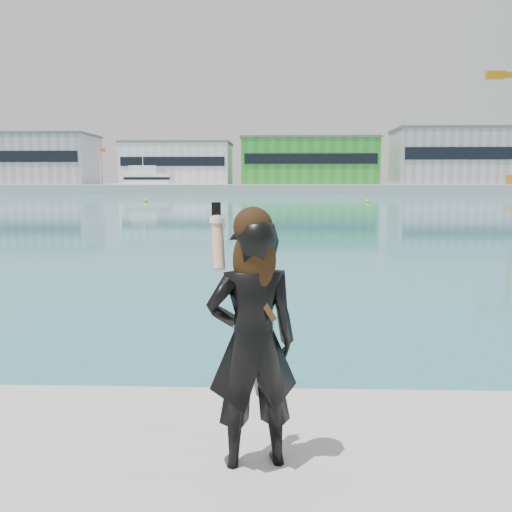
# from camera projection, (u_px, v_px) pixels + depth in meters

# --- Properties ---
(far_quay) EXTENTS (320.00, 40.00, 2.00)m
(far_quay) POSITION_uv_depth(u_px,v_px,m) (274.00, 188.00, 133.27)
(far_quay) COLOR #9E9E99
(far_quay) RESTS_ON ground
(warehouse_grey_left) EXTENTS (26.52, 16.36, 11.50)m
(warehouse_grey_left) POSITION_uv_depth(u_px,v_px,m) (37.00, 159.00, 132.25)
(warehouse_grey_left) COLOR gray
(warehouse_grey_left) RESTS_ON far_quay
(warehouse_white) EXTENTS (24.48, 15.35, 9.50)m
(warehouse_white) POSITION_uv_depth(u_px,v_px,m) (178.00, 163.00, 131.26)
(warehouse_white) COLOR silver
(warehouse_white) RESTS_ON far_quay
(warehouse_green) EXTENTS (30.60, 16.36, 10.50)m
(warehouse_green) POSITION_uv_depth(u_px,v_px,m) (309.00, 161.00, 130.17)
(warehouse_green) COLOR #268D23
(warehouse_green) RESTS_ON far_quay
(warehouse_grey_right) EXTENTS (25.50, 15.35, 12.50)m
(warehouse_grey_right) POSITION_uv_depth(u_px,v_px,m) (450.00, 156.00, 128.95)
(warehouse_grey_right) COLOR gray
(warehouse_grey_right) RESTS_ON far_quay
(flagpole_left) EXTENTS (1.28, 0.16, 8.00)m
(flagpole_left) POSITION_uv_depth(u_px,v_px,m) (101.00, 164.00, 124.92)
(flagpole_left) COLOR silver
(flagpole_left) RESTS_ON far_quay
(flagpole_right) EXTENTS (1.28, 0.16, 8.00)m
(flagpole_right) POSITION_uv_depth(u_px,v_px,m) (376.00, 163.00, 122.87)
(flagpole_right) COLOR silver
(flagpole_right) RESTS_ON far_quay
(motor_yacht) EXTENTS (17.18, 6.24, 7.84)m
(motor_yacht) POSITION_uv_depth(u_px,v_px,m) (150.00, 184.00, 121.21)
(motor_yacht) COLOR white
(motor_yacht) RESTS_ON ground
(buoy_near) EXTENTS (0.50, 0.50, 0.50)m
(buoy_near) POSITION_uv_depth(u_px,v_px,m) (368.00, 203.00, 73.13)
(buoy_near) COLOR yellow
(buoy_near) RESTS_ON ground
(buoy_far) EXTENTS (0.50, 0.50, 0.50)m
(buoy_far) POSITION_uv_depth(u_px,v_px,m) (145.00, 202.00, 75.42)
(buoy_far) COLOR yellow
(buoy_far) RESTS_ON ground
(woman) EXTENTS (0.71, 0.55, 1.83)m
(woman) POSITION_uv_depth(u_px,v_px,m) (252.00, 336.00, 3.90)
(woman) COLOR black
(woman) RESTS_ON near_quay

